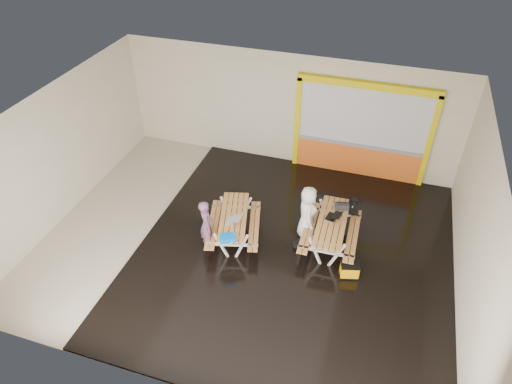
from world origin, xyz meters
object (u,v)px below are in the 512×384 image
(dark_case, at_px, (303,245))
(fluke_bag, at_px, (349,271))
(person_left, at_px, (207,224))
(person_right, at_px, (308,212))
(picnic_table_left, at_px, (234,221))
(picnic_table_right, at_px, (331,227))
(laptop_right, at_px, (333,216))
(laptop_left, at_px, (233,220))
(backpack, at_px, (354,206))
(blue_pouch, at_px, (228,238))
(toolbox, at_px, (342,206))

(dark_case, relative_size, fluke_bag, 0.85)
(person_left, relative_size, person_right, 0.94)
(picnic_table_left, distance_m, person_right, 1.84)
(picnic_table_right, xyz_separation_m, dark_case, (-0.59, -0.33, -0.47))
(person_left, height_order, laptop_right, person_left)
(laptop_left, bearing_deg, backpack, 29.24)
(picnic_table_right, bearing_deg, person_left, -160.21)
(laptop_left, height_order, dark_case, laptop_left)
(person_right, height_order, laptop_left, person_right)
(person_left, bearing_deg, blue_pouch, -143.59)
(laptop_left, bearing_deg, person_right, 25.91)
(laptop_left, relative_size, backpack, 0.81)
(person_right, xyz_separation_m, laptop_right, (0.63, 0.03, 0.01))
(toolbox, bearing_deg, blue_pouch, -141.20)
(person_left, bearing_deg, dark_case, -101.82)
(picnic_table_left, bearing_deg, fluke_bag, -8.69)
(dark_case, bearing_deg, toolbox, 50.34)
(backpack, bearing_deg, person_right, -145.92)
(blue_pouch, xyz_separation_m, backpack, (2.61, 2.14, -0.08))
(laptop_right, distance_m, dark_case, 1.03)
(fluke_bag, bearing_deg, laptop_left, 175.16)
(laptop_left, distance_m, blue_pouch, 0.64)
(toolbox, bearing_deg, backpack, 43.96)
(picnic_table_left, bearing_deg, laptop_right, 14.86)
(person_left, distance_m, blue_pouch, 0.72)
(person_right, relative_size, fluke_bag, 2.98)
(laptop_right, relative_size, toolbox, 1.09)
(fluke_bag, bearing_deg, dark_case, 153.37)
(picnic_table_right, xyz_separation_m, blue_pouch, (-2.20, -1.32, 0.20))
(laptop_right, height_order, fluke_bag, laptop_right)
(picnic_table_right, height_order, dark_case, picnic_table_right)
(fluke_bag, bearing_deg, blue_pouch, -172.26)
(laptop_right, bearing_deg, blue_pouch, -146.28)
(person_right, xyz_separation_m, backpack, (1.05, 0.71, -0.10))
(picnic_table_right, relative_size, laptop_left, 5.55)
(person_left, distance_m, fluke_bag, 3.53)
(blue_pouch, relative_size, dark_case, 0.84)
(person_right, bearing_deg, person_left, 99.07)
(person_left, bearing_deg, laptop_left, -88.42)
(picnic_table_right, xyz_separation_m, toolbox, (0.14, 0.55, 0.26))
(backpack, distance_m, dark_case, 1.64)
(laptop_left, xyz_separation_m, dark_case, (1.70, 0.37, -0.67))
(blue_pouch, height_order, toolbox, toolbox)
(picnic_table_right, distance_m, fluke_bag, 1.19)
(person_right, bearing_deg, blue_pouch, 114.48)
(picnic_table_right, bearing_deg, picnic_table_left, -168.40)
(picnic_table_left, xyz_separation_m, laptop_left, (0.07, -0.21, 0.22))
(picnic_table_right, xyz_separation_m, laptop_right, (0.00, 0.14, 0.23))
(person_left, distance_m, laptop_left, 0.65)
(person_right, bearing_deg, picnic_table_left, 90.95)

